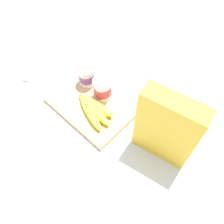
{
  "coord_description": "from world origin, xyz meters",
  "views": [
    {
      "loc": [
        0.45,
        -0.36,
        0.83
      ],
      "look_at": [
        0.11,
        0.0,
        0.07
      ],
      "focal_mm": 39.47,
      "sensor_mm": 36.0,
      "label": 1
    }
  ],
  "objects_px": {
    "cutting_board": "(92,105)",
    "spoon": "(32,80)",
    "yogurt_cup_front": "(87,76)",
    "banana_bunch": "(94,109)",
    "yogurt_cup_back": "(102,89)",
    "cereal_box": "(167,129)"
  },
  "relations": [
    {
      "from": "cutting_board",
      "to": "yogurt_cup_back",
      "type": "distance_m",
      "value": 0.08
    },
    {
      "from": "yogurt_cup_front",
      "to": "banana_bunch",
      "type": "distance_m",
      "value": 0.15
    },
    {
      "from": "yogurt_cup_front",
      "to": "banana_bunch",
      "type": "relative_size",
      "value": 0.48
    },
    {
      "from": "yogurt_cup_front",
      "to": "banana_bunch",
      "type": "xyz_separation_m",
      "value": [
        0.13,
        -0.09,
        -0.03
      ]
    },
    {
      "from": "yogurt_cup_front",
      "to": "yogurt_cup_back",
      "type": "bearing_deg",
      "value": -3.44
    },
    {
      "from": "yogurt_cup_back",
      "to": "banana_bunch",
      "type": "height_order",
      "value": "yogurt_cup_back"
    },
    {
      "from": "yogurt_cup_front",
      "to": "cutting_board",
      "type": "bearing_deg",
      "value": -33.78
    },
    {
      "from": "yogurt_cup_back",
      "to": "yogurt_cup_front",
      "type": "bearing_deg",
      "value": 176.56
    },
    {
      "from": "cereal_box",
      "to": "spoon",
      "type": "bearing_deg",
      "value": -179.52
    },
    {
      "from": "banana_bunch",
      "to": "cutting_board",
      "type": "bearing_deg",
      "value": 144.69
    },
    {
      "from": "yogurt_cup_front",
      "to": "banana_bunch",
      "type": "bearing_deg",
      "value": -34.21
    },
    {
      "from": "yogurt_cup_back",
      "to": "banana_bunch",
      "type": "bearing_deg",
      "value": -69.86
    },
    {
      "from": "yogurt_cup_front",
      "to": "spoon",
      "type": "bearing_deg",
      "value": -143.47
    },
    {
      "from": "cereal_box",
      "to": "yogurt_cup_back",
      "type": "relative_size",
      "value": 3.1
    },
    {
      "from": "cereal_box",
      "to": "cutting_board",
      "type": "bearing_deg",
      "value": 175.62
    },
    {
      "from": "yogurt_cup_back",
      "to": "banana_bunch",
      "type": "distance_m",
      "value": 0.09
    },
    {
      "from": "banana_bunch",
      "to": "cereal_box",
      "type": "bearing_deg",
      "value": 12.5
    },
    {
      "from": "cutting_board",
      "to": "spoon",
      "type": "relative_size",
      "value": 2.72
    },
    {
      "from": "cutting_board",
      "to": "yogurt_cup_front",
      "type": "xyz_separation_m",
      "value": [
        -0.09,
        0.06,
        0.05
      ]
    },
    {
      "from": "cutting_board",
      "to": "banana_bunch",
      "type": "bearing_deg",
      "value": -35.31
    },
    {
      "from": "cutting_board",
      "to": "yogurt_cup_back",
      "type": "height_order",
      "value": "yogurt_cup_back"
    },
    {
      "from": "spoon",
      "to": "yogurt_cup_back",
      "type": "bearing_deg",
      "value": 25.61
    }
  ]
}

